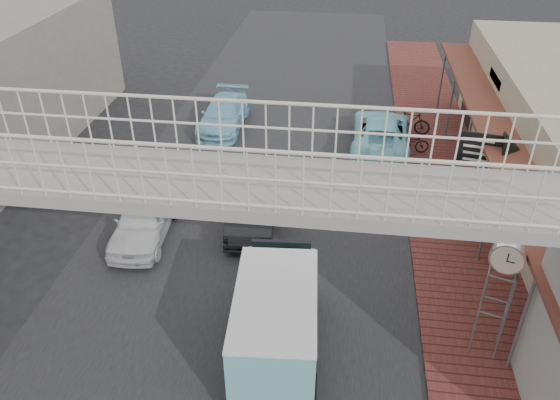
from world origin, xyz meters
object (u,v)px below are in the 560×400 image
(arrow_sign, at_px, (508,154))
(dark_sedan, at_px, (253,203))
(white_hatchback, at_px, (144,218))
(motorcycle_far, at_px, (410,121))
(angkot_curb, at_px, (381,133))
(angkot_far, at_px, (224,114))
(street_clock, at_px, (506,263))
(angkot_van, at_px, (276,313))
(motorcycle_near, at_px, (409,142))

(arrow_sign, bearing_deg, dark_sedan, -166.04)
(white_hatchback, bearing_deg, motorcycle_far, 40.88)
(angkot_curb, relative_size, angkot_far, 1.13)
(angkot_far, relative_size, arrow_sign, 1.29)
(angkot_curb, relative_size, street_clock, 1.54)
(angkot_far, height_order, angkot_van, angkot_van)
(angkot_curb, distance_m, motorcycle_near, 1.19)
(motorcycle_near, xyz_separation_m, street_clock, (1.13, -10.10, 2.17))
(angkot_far, bearing_deg, angkot_curb, -9.47)
(motorcycle_far, distance_m, street_clock, 12.13)
(angkot_far, bearing_deg, dark_sedan, -70.05)
(angkot_van, xyz_separation_m, street_clock, (4.92, 0.73, 1.41))
(angkot_van, relative_size, street_clock, 1.36)
(angkot_curb, height_order, angkot_far, angkot_curb)
(angkot_curb, bearing_deg, motorcycle_far, -129.70)
(angkot_van, xyz_separation_m, arrow_sign, (6.03, 5.82, 1.49))
(motorcycle_near, relative_size, motorcycle_far, 0.93)
(angkot_van, bearing_deg, angkot_far, 103.79)
(white_hatchback, relative_size, angkot_curb, 0.79)
(white_hatchback, height_order, motorcycle_near, white_hatchback)
(angkot_far, distance_m, arrow_sign, 12.18)
(dark_sedan, height_order, angkot_curb, dark_sedan)
(dark_sedan, bearing_deg, arrow_sign, -2.40)
(angkot_van, bearing_deg, street_clock, 4.33)
(white_hatchback, height_order, motorcycle_far, white_hatchback)
(angkot_far, height_order, motorcycle_near, angkot_far)
(motorcycle_near, bearing_deg, dark_sedan, 131.64)
(angkot_curb, bearing_deg, arrow_sign, 123.76)
(dark_sedan, xyz_separation_m, angkot_far, (-2.50, 6.93, -0.06))
(angkot_van, height_order, motorcycle_near, angkot_van)
(arrow_sign, bearing_deg, white_hatchback, -160.24)
(white_hatchback, relative_size, motorcycle_near, 2.38)
(motorcycle_near, relative_size, street_clock, 0.51)
(white_hatchback, xyz_separation_m, arrow_sign, (10.73, 1.62, 2.13))
(white_hatchback, bearing_deg, arrow_sign, 5.13)
(motorcycle_near, relative_size, arrow_sign, 0.48)
(dark_sedan, distance_m, angkot_curb, 7.16)
(white_hatchback, xyz_separation_m, angkot_curb, (7.40, 7.05, 0.02))
(angkot_curb, distance_m, angkot_van, 11.58)
(angkot_curb, xyz_separation_m, motorcycle_near, (1.10, -0.42, -0.15))
(street_clock, distance_m, arrow_sign, 5.20)
(angkot_far, height_order, arrow_sign, arrow_sign)
(white_hatchback, height_order, angkot_van, angkot_van)
(angkot_far, xyz_separation_m, motorcycle_far, (7.95, 0.26, -0.00))
(motorcycle_near, bearing_deg, street_clock, -177.39)
(angkot_van, bearing_deg, arrow_sign, 39.85)
(arrow_sign, bearing_deg, angkot_van, -124.84)
(angkot_far, xyz_separation_m, angkot_van, (4.00, -12.38, 0.67))
(angkot_curb, bearing_deg, angkot_van, 78.74)
(white_hatchback, height_order, arrow_sign, arrow_sign)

